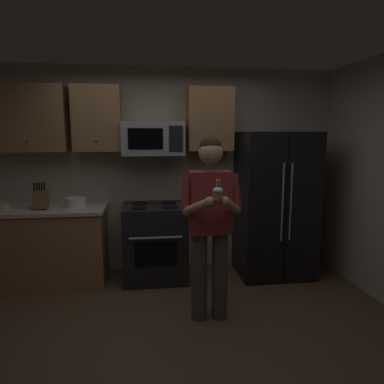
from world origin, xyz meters
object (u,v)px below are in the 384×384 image
at_px(microwave, 153,138).
at_px(person, 210,219).
at_px(bowl_large_white, 76,202).
at_px(bowl_small_colored, 4,206).
at_px(oven_range, 155,242).
at_px(refrigerator, 275,205).
at_px(knife_block, 41,199).
at_px(cupcake, 218,193).

xyz_separation_m(microwave, person, (0.49, -1.18, -0.72)).
height_order(bowl_large_white, bowl_small_colored, bowl_large_white).
bearing_deg(oven_range, refrigerator, -1.50).
distance_m(refrigerator, person, 1.44).
xyz_separation_m(knife_block, bowl_large_white, (0.38, 0.08, -0.06)).
distance_m(microwave, person, 1.47).
height_order(refrigerator, knife_block, refrigerator).
bearing_deg(microwave, cupcake, -71.96).
xyz_separation_m(bowl_small_colored, cupcake, (2.22, -1.42, 0.34)).
bearing_deg(bowl_large_white, oven_range, -2.97).
bearing_deg(oven_range, cupcake, -70.52).
bearing_deg(refrigerator, bowl_large_white, 177.94).
xyz_separation_m(knife_block, cupcake, (1.79, -1.36, 0.26)).
xyz_separation_m(oven_range, refrigerator, (1.50, -0.04, 0.44)).
bearing_deg(cupcake, bowl_small_colored, 147.34).
height_order(refrigerator, person, refrigerator).
relative_size(oven_range, microwave, 1.26).
height_order(oven_range, microwave, microwave).
bearing_deg(person, microwave, 112.63).
xyz_separation_m(refrigerator, bowl_large_white, (-2.42, 0.09, 0.08)).
bearing_deg(microwave, knife_block, -173.47).
height_order(bowl_large_white, person, person).
bearing_deg(knife_block, microwave, 6.53).
relative_size(refrigerator, cupcake, 10.35).
distance_m(microwave, cupcake, 1.64).
relative_size(oven_range, cupcake, 5.36).
relative_size(refrigerator, knife_block, 5.63).
distance_m(bowl_large_white, bowl_small_colored, 0.81).
bearing_deg(bowl_small_colored, bowl_large_white, 0.63).
bearing_deg(knife_block, person, -29.83).
bearing_deg(person, knife_block, 150.17).
distance_m(knife_block, bowl_large_white, 0.39).
relative_size(microwave, bowl_large_white, 3.04).
xyz_separation_m(oven_range, knife_block, (-1.30, -0.03, 0.57)).
bearing_deg(oven_range, knife_block, -178.70).
height_order(microwave, bowl_small_colored, microwave).
distance_m(refrigerator, cupcake, 1.73).
height_order(oven_range, cupcake, cupcake).
bearing_deg(refrigerator, cupcake, -126.89).
height_order(oven_range, bowl_small_colored, bowl_small_colored).
xyz_separation_m(bowl_large_white, person, (1.41, -1.10, 0.02)).
xyz_separation_m(refrigerator, knife_block, (-2.80, 0.01, 0.14)).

